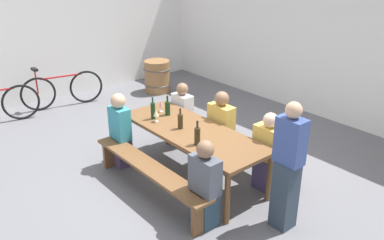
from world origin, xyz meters
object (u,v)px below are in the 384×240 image
Objects in this scene: bench_near at (149,171)px; wine_bottle_1 at (168,108)px; wine_bottle_0 at (153,110)px; wine_glass_1 at (161,104)px; tasting_table at (192,134)px; wine_bottle_3 at (180,121)px; wine_glass_0 at (156,113)px; seated_guest_near_0 at (120,131)px; parked_bicycle_0 at (62,90)px; seated_guest_far_0 at (182,115)px; seated_guest_far_2 at (268,154)px; wine_barrel at (157,76)px; bench_far at (229,140)px; seated_guest_near_1 at (205,186)px; standing_host at (287,169)px; seated_guest_far_1 at (221,130)px; wine_bottle_2 at (197,136)px.

wine_bottle_1 is at bearing 129.06° from bench_near.
wine_bottle_0 is 0.29m from wine_glass_1.
wine_bottle_3 is at bearing -147.60° from tasting_table.
seated_guest_near_0 reaches higher than wine_glass_0.
parked_bicycle_0 is at bearing 172.64° from bench_near.
seated_guest_near_0 reaches higher than bench_near.
seated_guest_far_2 is at bearing 90.00° from seated_guest_far_0.
seated_guest_far_0 is 2.81m from wine_barrel.
bench_far is at bearing 90.00° from tasting_table.
parked_bicycle_0 is (-4.87, 0.36, -0.16)m from seated_guest_near_1.
tasting_table is 0.73m from wine_bottle_0.
seated_guest_near_1 is at bearing 48.03° from standing_host.
seated_guest_far_1 is at bearing 49.95° from wine_bottle_0.
seated_guest_far_0 is at bearing -0.48° from seated_guest_near_0.
wine_glass_0 is at bearing -33.33° from seated_guest_far_1.
wine_bottle_0 is 1.76× the size of wine_glass_0.
wine_glass_0 is 0.39m from wine_glass_1.
wine_bottle_0 is at bearing 7.28° from standing_host.
seated_guest_near_1 reaches higher than parked_bicycle_0.
standing_host reaches higher than seated_guest_near_0.
standing_host is 2.18× the size of wine_barrel.
wine_barrel is (-4.34, 1.26, -0.16)m from seated_guest_far_2.
bench_near is 1.27m from wine_glass_1.
wine_bottle_0 is at bearing 140.48° from bench_near.
wine_barrel is at bearing 147.48° from wine_bottle_1.
wine_bottle_0 is at bearing -93.73° from wine_bottle_1.
wine_bottle_1 is at bearing 162.20° from wine_bottle_3.
seated_guest_far_0 reaches higher than parked_bicycle_0.
wine_bottle_0 is at bearing -63.73° from seated_guest_far_2.
wine_barrel is at bearing 151.42° from wine_bottle_2.
wine_bottle_0 is 1.06m from seated_guest_far_1.
seated_guest_near_0 reaches higher than seated_guest_far_2.
seated_guest_near_0 is 2.19m from seated_guest_far_2.
seated_guest_far_0 is (-1.89, 1.18, -0.02)m from seated_guest_near_1.
wine_barrel is (-3.42, 1.26, -0.19)m from seated_guest_far_1.
wine_bottle_2 is 0.29× the size of seated_guest_far_2.
seated_guest_far_1 is at bearing 91.26° from bench_near.
seated_guest_near_1 is 2.23m from seated_guest_far_0.
standing_host is (2.12, 0.32, -0.11)m from wine_glass_0.
wine_bottle_3 is 0.76m from seated_guest_far_1.
bench_near is 0.99m from seated_guest_near_0.
wine_bottle_0 is 1.82× the size of wine_glass_1.
bench_far is 3.10× the size of wine_barrel.
seated_guest_far_2 is at bearing -69.20° from parked_bicycle_0.
wine_bottle_1 is 1.61× the size of wine_glass_0.
wine_bottle_0 reaches higher than wine_glass_0.
wine_barrel is 2.14m from parked_bicycle_0.
seated_guest_far_2 is 4.52m from wine_barrel.
wine_bottle_3 is (-0.14, -0.09, 0.18)m from tasting_table.
seated_guest_near_0 is at bearing -136.75° from wine_glass_0.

